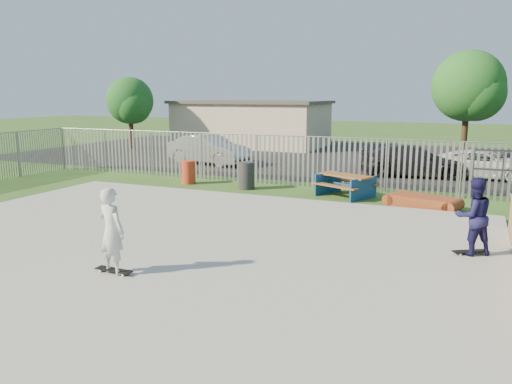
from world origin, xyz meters
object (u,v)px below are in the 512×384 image
at_px(picnic_table, 345,185).
at_px(skater_white, 112,231).
at_px(car_white, 484,164).
at_px(trash_bin_grey, 246,176).
at_px(car_silver, 209,150).
at_px(skater_navy, 473,216).
at_px(car_dark, 413,161).
at_px(tree_mid, 468,86).
at_px(funbox, 422,202).
at_px(tree_left, 130,101).
at_px(trash_bin_red, 189,172).

bearing_deg(picnic_table, skater_white, -78.00).
bearing_deg(car_white, picnic_table, 150.03).
height_order(trash_bin_grey, car_silver, car_silver).
bearing_deg(skater_white, skater_navy, -136.22).
distance_m(car_dark, tree_mid, 8.47).
distance_m(funbox, tree_mid, 14.53).
height_order(trash_bin_grey, car_white, car_white).
height_order(picnic_table, tree_mid, tree_mid).
relative_size(trash_bin_grey, skater_navy, 0.61).
height_order(car_silver, car_dark, car_silver).
relative_size(tree_left, skater_navy, 2.79).
bearing_deg(tree_left, picnic_table, -30.80).
relative_size(car_dark, tree_left, 0.99).
height_order(funbox, tree_mid, tree_mid).
height_order(car_silver, skater_white, skater_white).
bearing_deg(picnic_table, funbox, 7.42).
distance_m(trash_bin_red, skater_navy, 12.30).
bearing_deg(tree_left, car_white, -10.15).
bearing_deg(car_dark, car_silver, 80.09).
relative_size(trash_bin_grey, tree_left, 0.22).
xyz_separation_m(funbox, tree_left, (-19.72, 10.97, 3.02)).
height_order(car_silver, tree_mid, tree_mid).
distance_m(tree_left, skater_white, 25.04).
relative_size(funbox, trash_bin_red, 2.29).
distance_m(picnic_table, car_dark, 5.86).
relative_size(car_dark, car_white, 1.08).
bearing_deg(tree_mid, trash_bin_grey, -119.65).
relative_size(car_silver, tree_left, 0.97).
relative_size(picnic_table, skater_white, 1.38).
height_order(tree_left, tree_mid, tree_mid).
bearing_deg(car_silver, car_white, -75.38).
relative_size(funbox, car_white, 0.49).
height_order(car_white, tree_left, tree_left).
relative_size(picnic_table, trash_bin_grey, 2.26).
bearing_deg(car_silver, trash_bin_red, -148.26).
bearing_deg(car_white, tree_left, 86.25).
bearing_deg(trash_bin_red, tree_mid, 52.06).
height_order(picnic_table, tree_left, tree_left).
relative_size(car_silver, skater_white, 2.71).
bearing_deg(car_dark, skater_navy, -178.21).
relative_size(car_silver, car_white, 1.06).
bearing_deg(skater_white, funbox, -107.08).
xyz_separation_m(picnic_table, tree_mid, (3.64, 13.13, 3.66)).
height_order(picnic_table, car_silver, car_silver).
height_order(trash_bin_red, tree_mid, tree_mid).
bearing_deg(skater_white, picnic_table, -91.16).
bearing_deg(car_dark, skater_white, 155.39).
height_order(car_white, tree_mid, tree_mid).
bearing_deg(funbox, car_silver, 167.68).
relative_size(car_silver, skater_navy, 2.71).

